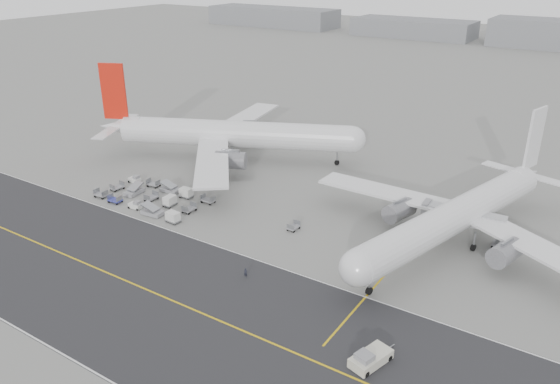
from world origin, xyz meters
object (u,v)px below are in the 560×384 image
Objects in this scene: ground_crew_a at (246,273)px; airliner_b at (458,214)px; pushback_tug at (370,358)px; jet_bridge at (465,218)px; airliner_a at (229,134)px.

airliner_b is at bearing 33.20° from ground_crew_a.
pushback_tug is 0.50× the size of jet_bridge.
airliner_b is 36.85m from ground_crew_a.
airliner_b is 7.50× the size of pushback_tug.
ground_crew_a is (34.01, -40.27, -5.61)m from airliner_a.
airliner_b is at bearing -102.77° from jet_bridge.
airliner_b is (57.75, -12.51, -0.78)m from airliner_a.
airliner_b is 3.74× the size of jet_bridge.
pushback_tug is at bearing -153.73° from airliner_a.
jet_bridge is (0.26, 37.99, 3.01)m from pushback_tug.
pushback_tug is at bearing -93.26° from jet_bridge.
airliner_a is 59.10m from jet_bridge.
airliner_b reaches higher than ground_crew_a.
jet_bridge is 39.11m from ground_crew_a.
pushback_tug is 4.70× the size of ground_crew_a.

